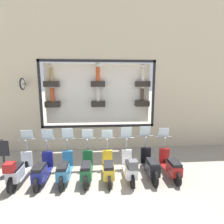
{
  "coord_description": "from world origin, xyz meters",
  "views": [
    {
      "loc": [
        -5.14,
        -0.05,
        3.36
      ],
      "look_at": [
        1.96,
        -0.57,
        2.14
      ],
      "focal_mm": 28.0,
      "sensor_mm": 36.0,
      "label": 1
    }
  ],
  "objects": [
    {
      "name": "scooter_red_0",
      "position": [
        0.51,
        -2.58,
        0.42
      ],
      "size": [
        1.79,
        0.61,
        1.59
      ],
      "color": "black",
      "rests_on": "ground_plane"
    },
    {
      "name": "scooter_silver_7",
      "position": [
        0.46,
        2.65,
        0.48
      ],
      "size": [
        1.81,
        0.61,
        1.61
      ],
      "color": "black",
      "rests_on": "ground_plane"
    },
    {
      "name": "shop_sign_post",
      "position": [
        0.89,
        3.34,
        0.74
      ],
      "size": [
        0.36,
        0.45,
        1.41
      ],
      "color": "#232326",
      "rests_on": "ground_plane"
    },
    {
      "name": "scooter_black_1",
      "position": [
        0.52,
        -1.83,
        0.45
      ],
      "size": [
        1.81,
        0.61,
        1.67
      ],
      "color": "black",
      "rests_on": "ground_plane"
    },
    {
      "name": "scooter_yellow_3",
      "position": [
        0.51,
        -0.33,
        0.41
      ],
      "size": [
        1.79,
        0.6,
        1.56
      ],
      "color": "black",
      "rests_on": "ground_plane"
    },
    {
      "name": "ground_plane",
      "position": [
        0.0,
        0.0,
        0.0
      ],
      "size": [
        120.0,
        120.0,
        0.0
      ],
      "primitive_type": "plane",
      "color": "gray"
    },
    {
      "name": "scooter_navy_6",
      "position": [
        0.51,
        1.91,
        0.42
      ],
      "size": [
        1.79,
        0.61,
        1.63
      ],
      "color": "black",
      "rests_on": "ground_plane"
    },
    {
      "name": "building_facade",
      "position": [
        3.6,
        0.0,
        4.81
      ],
      "size": [
        1.19,
        36.0,
        9.45
      ],
      "color": "beige",
      "rests_on": "ground_plane"
    },
    {
      "name": "scooter_teal_5",
      "position": [
        0.52,
        1.16,
        0.43
      ],
      "size": [
        1.8,
        0.6,
        1.65
      ],
      "color": "black",
      "rests_on": "ground_plane"
    },
    {
      "name": "scooter_white_2",
      "position": [
        0.45,
        -1.08,
        0.46
      ],
      "size": [
        1.79,
        0.6,
        1.66
      ],
      "color": "black",
      "rests_on": "ground_plane"
    },
    {
      "name": "scooter_green_4",
      "position": [
        0.51,
        0.41,
        0.42
      ],
      "size": [
        1.79,
        0.6,
        1.59
      ],
      "color": "black",
      "rests_on": "ground_plane"
    }
  ]
}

